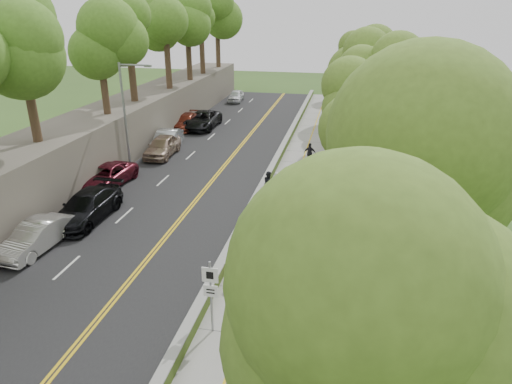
{
  "coord_description": "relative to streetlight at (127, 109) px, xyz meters",
  "views": [
    {
      "loc": [
        5.62,
        -16.73,
        11.86
      ],
      "look_at": [
        0.5,
        8.0,
        1.4
      ],
      "focal_mm": 32.0,
      "sensor_mm": 36.0,
      "label": 1
    }
  ],
  "objects": [
    {
      "name": "person_far",
      "position": [
        13.26,
        3.96,
        -3.76
      ],
      "size": [
        1.01,
        0.52,
        1.66
      ],
      "primitive_type": "imported",
      "rotation": [
        0.0,
        0.0,
        3.02
      ],
      "color": "black",
      "rests_on": "sidewalk"
    },
    {
      "name": "rock_embankment",
      "position": [
        -3.04,
        1.0,
        -2.64
      ],
      "size": [
        5.0,
        66.0,
        4.0
      ],
      "primitive_type": "cube",
      "color": "#595147",
      "rests_on": "ground"
    },
    {
      "name": "painter_1",
      "position": [
        11.91,
        -3.62,
        -3.68
      ],
      "size": [
        0.52,
        0.72,
        1.83
      ],
      "primitive_type": "imported",
      "rotation": [
        0.0,
        0.0,
        1.44
      ],
      "color": "beige",
      "rests_on": "sidewalk"
    },
    {
      "name": "painter_2",
      "position": [
        11.21,
        -3.09,
        -3.77
      ],
      "size": [
        0.85,
        0.96,
        1.65
      ],
      "primitive_type": "imported",
      "rotation": [
        0.0,
        0.0,
        1.91
      ],
      "color": "black",
      "rests_on": "sidewalk"
    },
    {
      "name": "streetlight",
      "position": [
        0.0,
        0.0,
        0.0
      ],
      "size": [
        2.52,
        0.22,
        8.0
      ],
      "color": "gray",
      "rests_on": "ground"
    },
    {
      "name": "car_3",
      "position": [
        1.46,
        -8.94,
        -3.78
      ],
      "size": [
        2.35,
        5.69,
        1.64
      ],
      "primitive_type": "imported",
      "rotation": [
        0.0,
        0.0,
        -0.01
      ],
      "color": "black",
      "rests_on": "road"
    },
    {
      "name": "car_6",
      "position": [
        1.46,
        12.98,
        -3.76
      ],
      "size": [
        2.82,
        6.04,
        1.67
      ],
      "primitive_type": "imported",
      "rotation": [
        0.0,
        0.0,
        0.01
      ],
      "color": "black",
      "rests_on": "road"
    },
    {
      "name": "construction_barrel",
      "position": [
        14.76,
        5.1,
        -4.08
      ],
      "size": [
        0.62,
        0.62,
        1.01
      ],
      "primitive_type": "cylinder",
      "color": "orange",
      "rests_on": "sidewalk"
    },
    {
      "name": "car_7",
      "position": [
        -0.14,
        12.41,
        -3.87
      ],
      "size": [
        2.07,
        5.06,
        1.47
      ],
      "primitive_type": "imported",
      "rotation": [
        0.0,
        0.0,
        -0.0
      ],
      "color": "maroon",
      "rests_on": "road"
    },
    {
      "name": "road",
      "position": [
        5.06,
        1.0,
        -4.62
      ],
      "size": [
        11.2,
        66.0,
        0.04
      ],
      "primitive_type": "cube",
      "color": "black",
      "rests_on": "ground"
    },
    {
      "name": "concrete_block",
      "position": [
        14.76,
        -11.0,
        -4.22
      ],
      "size": [
        1.27,
        1.07,
        0.74
      ],
      "primitive_type": "cube",
      "rotation": [
        0.0,
        0.0,
        0.25
      ],
      "color": "gray",
      "rests_on": "sidewalk"
    },
    {
      "name": "trees_fenceside",
      "position": [
        17.46,
        1.0,
        2.36
      ],
      "size": [
        7.0,
        66.0,
        14.0
      ],
      "primitive_type": null,
      "color": "olive",
      "rests_on": "ground"
    },
    {
      "name": "chainlink_fence",
      "position": [
        15.11,
        1.0,
        -3.64
      ],
      "size": [
        0.04,
        66.0,
        2.0
      ],
      "primitive_type": "cube",
      "color": "slate",
      "rests_on": "ground"
    },
    {
      "name": "painter_0",
      "position": [
        11.91,
        -13.0,
        -3.81
      ],
      "size": [
        0.66,
        0.86,
        1.57
      ],
      "primitive_type": "imported",
      "rotation": [
        0.0,
        0.0,
        1.79
      ],
      "color": "yellow",
      "rests_on": "sidewalk"
    },
    {
      "name": "jersey_barrier",
      "position": [
        10.71,
        1.0,
        -4.34
      ],
      "size": [
        0.42,
        66.0,
        0.6
      ],
      "primitive_type": "cube",
      "color": "#8ED425",
      "rests_on": "ground"
    },
    {
      "name": "trees_embankment",
      "position": [
        -2.54,
        1.0,
        5.86
      ],
      "size": [
        6.4,
        66.0,
        13.0
      ],
      "primitive_type": null,
      "color": "#518425",
      "rests_on": "rock_embankment"
    },
    {
      "name": "car_1",
      "position": [
        0.81,
        -12.74,
        -3.85
      ],
      "size": [
        1.91,
        4.64,
        1.49
      ],
      "primitive_type": "imported",
      "rotation": [
        0.0,
        0.0,
        -0.07
      ],
      "color": "beige",
      "rests_on": "road"
    },
    {
      "name": "painter_3",
      "position": [
        11.91,
        -10.86,
        -3.75
      ],
      "size": [
        0.83,
        1.19,
        1.67
      ],
      "primitive_type": "imported",
      "rotation": [
        0.0,
        0.0,
        1.36
      ],
      "color": "#9A4C3A",
      "rests_on": "sidewalk"
    },
    {
      "name": "car_4",
      "position": [
        1.03,
        3.45,
        -3.76
      ],
      "size": [
        2.16,
        5.0,
        1.68
      ],
      "primitive_type": "imported",
      "rotation": [
        0.0,
        0.0,
        0.04
      ],
      "color": "tan",
      "rests_on": "road"
    },
    {
      "name": "ground",
      "position": [
        10.46,
        -14.0,
        -4.64
      ],
      "size": [
        140.0,
        140.0,
        0.0
      ],
      "primitive_type": "plane",
      "color": "#33511E",
      "rests_on": "ground"
    },
    {
      "name": "signpost",
      "position": [
        11.51,
        -17.02,
        -2.68
      ],
      "size": [
        0.62,
        0.09,
        3.1
      ],
      "color": "gray",
      "rests_on": "sidewalk"
    },
    {
      "name": "car_5",
      "position": [
        0.74,
        5.16,
        -3.77
      ],
      "size": [
        2.23,
        5.16,
        1.65
      ],
      "primitive_type": "imported",
      "rotation": [
        0.0,
        0.0,
        0.1
      ],
      "color": "silver",
      "rests_on": "road"
    },
    {
      "name": "car_2",
      "position": [
        -0.14,
        -3.86,
        -3.86
      ],
      "size": [
        2.89,
        5.53,
        1.49
      ],
      "primitive_type": "imported",
      "rotation": [
        0.0,
        0.0,
        -0.08
      ],
      "color": "maroon",
      "rests_on": "road"
    },
    {
      "name": "car_8",
      "position": [
        1.46,
        26.98,
        -3.88
      ],
      "size": [
        2.01,
        4.32,
        1.43
      ],
      "primitive_type": "imported",
      "rotation": [
        0.0,
        0.0,
        0.08
      ],
      "color": "white",
      "rests_on": "road"
    },
    {
      "name": "sidewalk",
      "position": [
        13.01,
        1.0,
        -4.61
      ],
      "size": [
        4.2,
        66.0,
        0.05
      ],
      "primitive_type": "cube",
      "color": "gray",
      "rests_on": "ground"
    }
  ]
}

